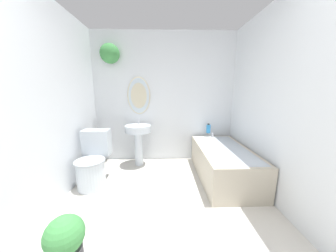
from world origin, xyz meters
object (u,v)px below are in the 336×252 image
pedestal_sink (138,135)px  potted_plant (66,241)px  shampoo_bottle (208,129)px  bathtub (223,162)px  toilet (93,162)px

pedestal_sink → potted_plant: bearing=-98.6°
pedestal_sink → shampoo_bottle: pedestal_sink is taller
shampoo_bottle → bathtub: bearing=-83.4°
toilet → shampoo_bottle: toilet is taller
bathtub → shampoo_bottle: bearing=96.6°
toilet → potted_plant: bearing=-77.0°
pedestal_sink → shampoo_bottle: (1.31, 0.15, 0.08)m
pedestal_sink → bathtub: 1.51m
toilet → potted_plant: 1.26m
bathtub → shampoo_bottle: shampoo_bottle is taller
pedestal_sink → toilet: bearing=-131.2°
bathtub → potted_plant: 2.16m
toilet → bathtub: (1.95, 0.15, -0.08)m
shampoo_bottle → potted_plant: 2.61m
toilet → bathtub: 1.96m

